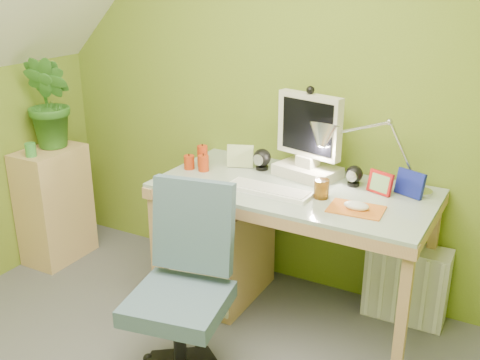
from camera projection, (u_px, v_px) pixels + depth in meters
The scene contains 19 objects.
wall_back at pixel (290, 90), 3.20m from camera, with size 3.20×0.01×2.40m, color olive.
desk at pixel (292, 252), 3.09m from camera, with size 1.44×0.72×0.77m, color tan, non-canonical shape.
monitor at pixel (309, 134), 3.02m from camera, with size 0.35×0.20×0.48m, color silver, non-canonical shape.
speaker_left at pixel (262, 159), 3.18m from camera, with size 0.10×0.10×0.12m, color black, non-canonical shape.
speaker_right at pixel (354, 176), 2.95m from camera, with size 0.09×0.09×0.11m, color black, non-canonical shape.
keyboard at pixel (269, 190), 2.87m from camera, with size 0.45×0.14×0.02m, color white.
mousepad at pixel (356, 209), 2.67m from camera, with size 0.26×0.18×0.01m, color orange.
mouse at pixel (356, 206), 2.66m from camera, with size 0.12×0.08×0.04m, color white.
amber_tumbler at pixel (321, 189), 2.79m from camera, with size 0.08×0.08×0.10m, color #9A5D16.
candle_cluster at pixel (199, 158), 3.21m from camera, with size 0.16×0.14×0.12m, color #C03610, non-canonical shape.
photo_frame_red at pixel (380, 183), 2.84m from camera, with size 0.14×0.02×0.12m, color #AD1312.
photo_frame_blue at pixel (410, 183), 2.81m from camera, with size 0.15×0.02×0.13m, color navy.
photo_frame_green at pixel (240, 156), 3.23m from camera, with size 0.15×0.02×0.13m, color #B5C587.
desk_lamp at pixel (393, 139), 2.80m from camera, with size 0.52×0.22×0.55m, color #AAA9AE, non-canonical shape.
side_ledge at pixel (55, 205), 3.72m from camera, with size 0.28×0.44×0.77m, color tan.
potted_plant at pixel (51, 103), 3.51m from camera, with size 0.33×0.26×0.59m, color #326E24.
green_cup at pixel (31, 150), 3.43m from camera, with size 0.07×0.07×0.08m, color green.
task_chair at pixel (178, 302), 2.53m from camera, with size 0.48×0.48×0.88m, color #445D71, non-canonical shape.
radiator at pixel (406, 283), 3.10m from camera, with size 0.44×0.18×0.44m, color silver.
Camera 1 is at (1.26, -1.32, 1.85)m, focal length 42.00 mm.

